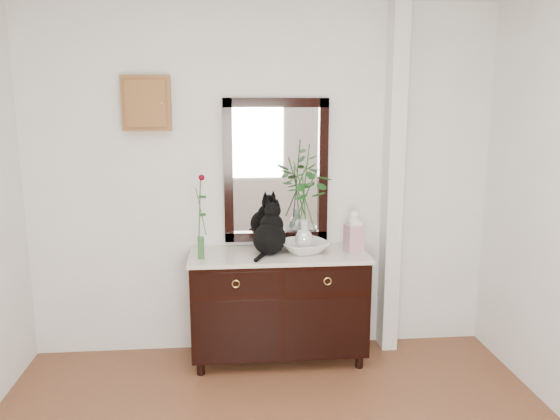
{
  "coord_description": "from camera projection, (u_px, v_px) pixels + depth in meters",
  "views": [
    {
      "loc": [
        -0.25,
        -2.18,
        1.96
      ],
      "look_at": [
        0.1,
        1.63,
        1.2
      ],
      "focal_mm": 35.0,
      "sensor_mm": 36.0,
      "label": 1
    }
  ],
  "objects": [
    {
      "name": "key_cabinet",
      "position": [
        147.0,
        103.0,
        3.98
      ],
      "size": [
        0.35,
        0.1,
        0.4
      ],
      "primitive_type": "cube",
      "color": "brown",
      "rests_on": "wall_back"
    },
    {
      "name": "sideboard",
      "position": [
        279.0,
        301.0,
        4.14
      ],
      "size": [
        1.33,
        0.52,
        0.82
      ],
      "color": "black",
      "rests_on": "ground"
    },
    {
      "name": "lotus_bowl",
      "position": [
        304.0,
        247.0,
        4.09
      ],
      "size": [
        0.44,
        0.44,
        0.09
      ],
      "primitive_type": "imported",
      "rotation": [
        0.0,
        0.0,
        0.3
      ],
      "color": "silver",
      "rests_on": "sideboard"
    },
    {
      "name": "pilaster",
      "position": [
        393.0,
        182.0,
        4.22
      ],
      "size": [
        0.12,
        0.2,
        2.7
      ],
      "primitive_type": "cube",
      "color": "silver",
      "rests_on": "ground"
    },
    {
      "name": "wall_mirror",
      "position": [
        276.0,
        171.0,
        4.18
      ],
      "size": [
        0.8,
        0.06,
        1.1
      ],
      "color": "black",
      "rests_on": "wall_back"
    },
    {
      "name": "ginger_jar",
      "position": [
        354.0,
        230.0,
        4.1
      ],
      "size": [
        0.14,
        0.14,
        0.33
      ],
      "primitive_type": null,
      "rotation": [
        0.0,
        0.0,
        0.21
      ],
      "color": "white",
      "rests_on": "sideboard"
    },
    {
      "name": "wall_back",
      "position": [
        263.0,
        182.0,
        4.21
      ],
      "size": [
        3.6,
        0.04,
        2.7
      ],
      "primitive_type": "cube",
      "color": "silver",
      "rests_on": "ground"
    },
    {
      "name": "bud_vase_rose",
      "position": [
        200.0,
        216.0,
        3.87
      ],
      "size": [
        0.09,
        0.09,
        0.62
      ],
      "primitive_type": null,
      "rotation": [
        0.0,
        0.0,
        0.31
      ],
      "color": "#356431",
      "rests_on": "sideboard"
    },
    {
      "name": "vase_branches",
      "position": [
        304.0,
        197.0,
        4.02
      ],
      "size": [
        0.44,
        0.44,
        0.8
      ],
      "primitive_type": null,
      "rotation": [
        0.0,
        0.0,
        -0.17
      ],
      "color": "silver",
      "rests_on": "lotus_bowl"
    },
    {
      "name": "cat",
      "position": [
        270.0,
        228.0,
        4.03
      ],
      "size": [
        0.38,
        0.41,
        0.38
      ],
      "primitive_type": null,
      "rotation": [
        0.0,
        0.0,
        -0.4
      ],
      "color": "black",
      "rests_on": "sideboard"
    }
  ]
}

